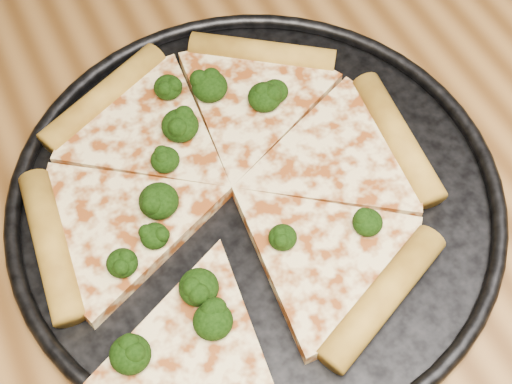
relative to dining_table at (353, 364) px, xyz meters
name	(u,v)px	position (x,y,z in m)	size (l,w,h in m)	color
dining_table	(353,364)	(0.00, 0.00, 0.00)	(1.20, 0.90, 0.75)	brown
pizza_pan	(256,198)	(-0.03, 0.12, 0.10)	(0.39, 0.39, 0.02)	black
pizza	(230,197)	(-0.05, 0.13, 0.11)	(0.33, 0.36, 0.02)	beige
broccoli_florets	(201,191)	(-0.07, 0.14, 0.12)	(0.22, 0.23, 0.02)	black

